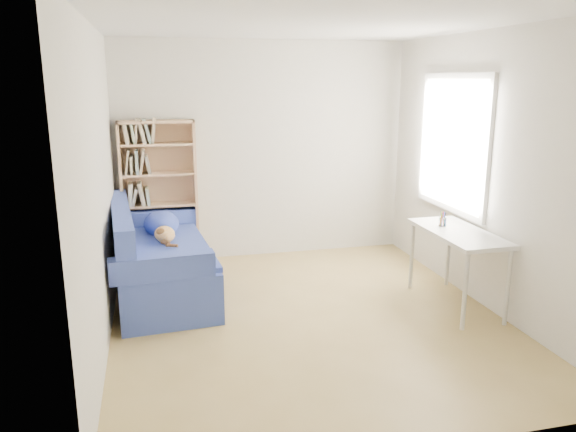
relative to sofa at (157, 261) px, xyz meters
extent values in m
plane|color=olive|center=(1.33, -0.94, -0.35)|extent=(4.00, 4.00, 0.00)
cube|color=silver|center=(1.33, 1.06, 0.95)|extent=(3.50, 0.04, 2.60)
cube|color=silver|center=(1.33, -2.94, 0.95)|extent=(3.50, 0.04, 2.60)
cube|color=silver|center=(-0.42, -0.94, 0.95)|extent=(0.04, 4.00, 2.60)
cube|color=silver|center=(3.08, -0.94, 0.95)|extent=(0.04, 4.00, 2.60)
cube|color=white|center=(1.33, -0.94, 2.25)|extent=(3.50, 4.00, 0.04)
cube|color=white|center=(3.07, -0.34, 1.15)|extent=(0.01, 1.20, 1.30)
cube|color=navy|center=(0.04, -0.02, -0.12)|extent=(1.04, 1.96, 0.47)
cube|color=navy|center=(-0.32, -0.02, 0.35)|extent=(0.31, 1.90, 0.46)
cube|color=navy|center=(0.04, 0.84, 0.23)|extent=(0.90, 0.24, 0.21)
cube|color=navy|center=(0.04, -0.88, 0.23)|extent=(0.90, 0.24, 0.21)
cube|color=navy|center=(0.06, -0.02, 0.14)|extent=(1.01, 1.80, 0.05)
ellipsoid|color=#30429B|center=(0.07, 0.47, 0.26)|extent=(0.38, 0.41, 0.28)
ellipsoid|color=#B76514|center=(0.09, 0.11, 0.24)|extent=(0.23, 0.39, 0.15)
ellipsoid|color=silver|center=(0.14, 0.22, 0.23)|extent=(0.13, 0.17, 0.09)
ellipsoid|color=#3D2510|center=(0.06, 0.07, 0.28)|extent=(0.14, 0.20, 0.07)
sphere|color=#B76514|center=(0.11, 0.38, 0.28)|extent=(0.13, 0.13, 0.13)
cone|color=#B76514|center=(0.09, 0.41, 0.34)|extent=(0.06, 0.06, 0.07)
cone|color=#B76514|center=(0.09, 0.35, 0.34)|extent=(0.06, 0.06, 0.07)
cylinder|color=green|center=(0.10, 0.31, 0.26)|extent=(0.11, 0.04, 0.10)
cylinder|color=#3D2510|center=(0.07, -0.10, 0.21)|extent=(0.10, 0.15, 0.05)
cube|color=tan|center=(-0.34, 0.91, 0.50)|extent=(0.03, 0.26, 1.70)
cube|color=tan|center=(0.48, 0.91, 0.50)|extent=(0.03, 0.26, 1.70)
cube|color=tan|center=(0.07, 0.91, 1.33)|extent=(0.85, 0.26, 0.03)
cube|color=tan|center=(0.07, 0.91, -0.34)|extent=(0.85, 0.26, 0.03)
cube|color=tan|center=(0.07, 1.03, 0.50)|extent=(0.85, 0.02, 1.70)
cube|color=white|center=(2.80, -1.00, 0.38)|extent=(0.52, 1.14, 0.04)
cylinder|color=silver|center=(3.01, -0.48, 0.00)|extent=(0.04, 0.04, 0.71)
cylinder|color=silver|center=(3.01, -1.52, 0.00)|extent=(0.04, 0.04, 0.71)
cylinder|color=silver|center=(2.58, -0.48, 0.00)|extent=(0.04, 0.04, 0.71)
cylinder|color=silver|center=(2.58, -1.52, 0.00)|extent=(0.04, 0.04, 0.71)
cylinder|color=white|center=(2.74, -0.79, 0.44)|extent=(0.08, 0.08, 0.09)
camera|label=1|loc=(0.01, -5.59, 1.81)|focal=35.00mm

